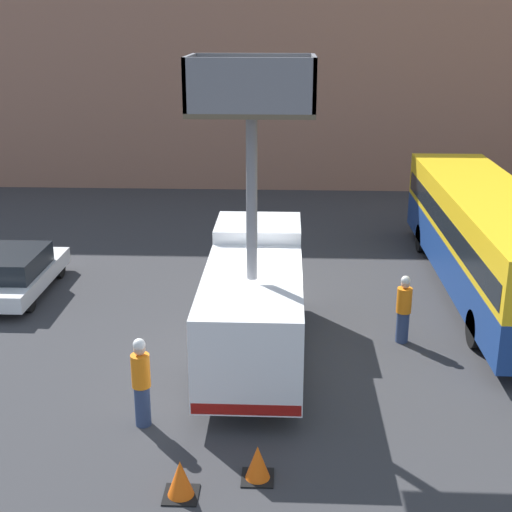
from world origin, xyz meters
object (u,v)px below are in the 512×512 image
(road_worker_near_truck, at_px, (141,382))
(parked_car_curbside, at_px, (16,272))
(traffic_cone_mid_road, at_px, (180,480))
(traffic_cone_near_truck, at_px, (258,464))
(utility_truck, at_px, (254,294))
(road_worker_directing, at_px, (404,309))
(city_bus, at_px, (487,235))

(road_worker_near_truck, xyz_separation_m, parked_car_curbside, (-5.19, 7.02, -0.28))
(parked_car_curbside, bearing_deg, road_worker_near_truck, -53.52)
(road_worker_near_truck, distance_m, traffic_cone_mid_road, 2.58)
(traffic_cone_near_truck, xyz_separation_m, traffic_cone_mid_road, (-1.32, -0.54, 0.01))
(utility_truck, height_order, road_worker_directing, utility_truck)
(utility_truck, relative_size, road_worker_near_truck, 3.74)
(traffic_cone_near_truck, height_order, parked_car_curbside, parked_car_curbside)
(road_worker_near_truck, xyz_separation_m, traffic_cone_mid_road, (1.10, -2.25, -0.65))
(city_bus, height_order, road_worker_near_truck, city_bus)
(utility_truck, bearing_deg, traffic_cone_mid_road, -100.82)
(parked_car_curbside, bearing_deg, traffic_cone_mid_road, -55.84)
(road_worker_directing, bearing_deg, utility_truck, -159.06)
(road_worker_near_truck, height_order, parked_car_curbside, road_worker_near_truck)
(road_worker_directing, distance_m, traffic_cone_near_truck, 6.86)
(road_worker_directing, height_order, traffic_cone_mid_road, road_worker_directing)
(road_worker_near_truck, relative_size, traffic_cone_mid_road, 2.76)
(city_bus, height_order, traffic_cone_mid_road, city_bus)
(city_bus, height_order, road_worker_directing, city_bus)
(city_bus, relative_size, parked_car_curbside, 2.76)
(road_worker_directing, distance_m, traffic_cone_mid_road, 8.04)
(traffic_cone_near_truck, bearing_deg, city_bus, 56.18)
(city_bus, xyz_separation_m, parked_car_curbside, (-14.00, -0.84, -1.11))
(road_worker_directing, bearing_deg, city_bus, 56.16)
(utility_truck, distance_m, road_worker_near_truck, 3.85)
(utility_truck, relative_size, road_worker_directing, 4.02)
(road_worker_near_truck, distance_m, road_worker_directing, 7.22)
(utility_truck, relative_size, parked_car_curbside, 1.60)
(parked_car_curbside, bearing_deg, road_worker_directing, -14.29)
(city_bus, relative_size, traffic_cone_near_truck, 18.51)
(traffic_cone_near_truck, height_order, traffic_cone_mid_road, traffic_cone_mid_road)
(road_worker_near_truck, height_order, traffic_cone_near_truck, road_worker_near_truck)
(city_bus, distance_m, traffic_cone_mid_road, 12.80)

